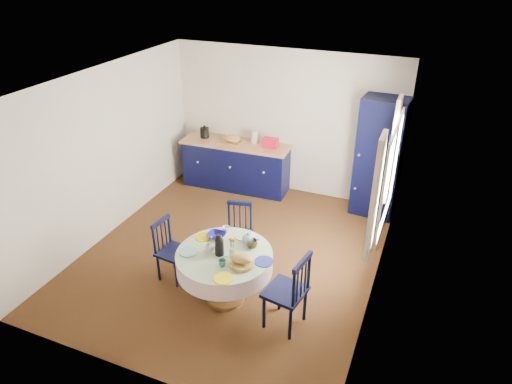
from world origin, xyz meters
TOP-DOWN VIEW (x-y plane):
  - floor at (0.00, 0.00)m, footprint 4.50×4.50m
  - ceiling at (0.00, 0.00)m, footprint 4.50×4.50m
  - wall_back at (0.00, 2.25)m, footprint 4.00×0.02m
  - wall_left at (-2.00, 0.00)m, footprint 0.02×4.50m
  - wall_right at (2.00, 0.00)m, footprint 0.02×4.50m
  - window at (1.95, 0.30)m, footprint 0.10×1.74m
  - kitchen_counter at (-0.81, 1.96)m, footprint 1.97×0.69m
  - pantry_cabinet at (1.66, 2.00)m, footprint 0.72×0.55m
  - dining_table at (0.34, -0.87)m, footprint 1.19×1.16m
  - chair_left at (-0.52, -0.73)m, footprint 0.40×0.42m
  - chair_far at (0.13, -0.03)m, footprint 0.45×0.44m
  - chair_right at (1.19, -1.00)m, footprint 0.50×0.51m
  - mug_a at (0.15, -0.91)m, footprint 0.12×0.12m
  - mug_b at (0.42, -1.11)m, footprint 0.09×0.09m
  - mug_c at (0.59, -0.64)m, footprint 0.14×0.14m
  - mug_d at (0.16, -0.47)m, footprint 0.10×0.10m
  - cobalt_bowl at (0.09, -0.61)m, footprint 0.22×0.22m

SIDE VIEW (x-z plane):
  - floor at x=0.00m, z-range 0.00..0.00m
  - chair_left at x=-0.52m, z-range 0.01..0.86m
  - chair_far at x=0.13m, z-range 0.01..0.86m
  - kitchen_counter at x=-0.81m, z-range -0.10..1.01m
  - chair_right at x=1.19m, z-range 0.01..1.01m
  - dining_table at x=0.34m, z-range 0.09..1.08m
  - cobalt_bowl at x=0.09m, z-range 0.70..0.76m
  - mug_b at x=0.42m, z-range 0.70..0.79m
  - mug_d at x=0.16m, z-range 0.70..0.80m
  - mug_a at x=0.15m, z-range 0.70..0.80m
  - mug_c at x=0.59m, z-range 0.70..0.81m
  - pantry_cabinet at x=1.66m, z-range 0.00..1.95m
  - wall_back at x=0.00m, z-range 0.00..2.50m
  - wall_left at x=-2.00m, z-range 0.00..2.50m
  - wall_right at x=2.00m, z-range 0.00..2.50m
  - window at x=1.95m, z-range 0.80..2.25m
  - ceiling at x=0.00m, z-range 2.50..2.50m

